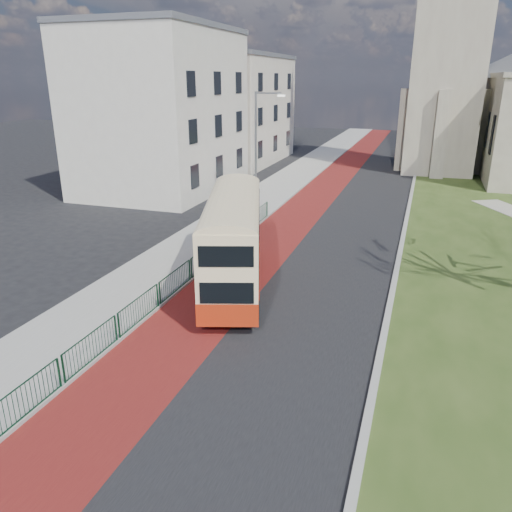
% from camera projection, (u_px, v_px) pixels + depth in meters
% --- Properties ---
extents(ground, '(160.00, 160.00, 0.00)m').
position_uv_depth(ground, '(217.00, 328.00, 19.00)').
color(ground, black).
rests_on(ground, ground).
extents(road_carriageway, '(9.00, 120.00, 0.01)m').
position_uv_depth(road_carriageway, '(342.00, 208.00, 36.39)').
color(road_carriageway, black).
rests_on(road_carriageway, ground).
extents(bus_lane, '(3.40, 120.00, 0.01)m').
position_uv_depth(bus_lane, '(306.00, 205.00, 37.20)').
color(bus_lane, '#591414').
rests_on(bus_lane, ground).
extents(pavement_west, '(4.00, 120.00, 0.12)m').
position_uv_depth(pavement_west, '(258.00, 201.00, 38.32)').
color(pavement_west, gray).
rests_on(pavement_west, ground).
extents(kerb_west, '(0.25, 120.00, 0.13)m').
position_uv_depth(kerb_west, '(283.00, 203.00, 37.72)').
color(kerb_west, '#999993').
rests_on(kerb_west, ground).
extents(kerb_east, '(0.25, 80.00, 0.13)m').
position_uv_depth(kerb_east, '(409.00, 206.00, 36.77)').
color(kerb_east, '#999993').
rests_on(kerb_east, ground).
extents(pedestrian_railing, '(0.07, 24.00, 1.12)m').
position_uv_depth(pedestrian_railing, '(191.00, 270.00, 23.27)').
color(pedestrian_railing, '#0B341D').
rests_on(pedestrian_railing, ground).
extents(gothic_church, '(16.38, 18.00, 40.00)m').
position_uv_depth(gothic_church, '(507.00, 29.00, 44.70)').
color(gothic_church, gray).
rests_on(gothic_church, ground).
extents(street_block_near, '(10.30, 14.30, 13.00)m').
position_uv_depth(street_block_near, '(161.00, 110.00, 40.63)').
color(street_block_near, beige).
rests_on(street_block_near, ground).
extents(street_block_far, '(10.30, 16.30, 11.50)m').
position_uv_depth(street_block_far, '(232.00, 109.00, 55.16)').
color(street_block_far, beige).
rests_on(street_block_far, ground).
extents(streetlamp, '(2.13, 0.18, 8.00)m').
position_uv_depth(streetlamp, '(258.00, 145.00, 34.81)').
color(streetlamp, gray).
rests_on(streetlamp, pavement_west).
extents(bus, '(5.20, 10.03, 4.10)m').
position_uv_depth(bus, '(234.00, 237.00, 22.10)').
color(bus, '#A9280F').
rests_on(bus, ground).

